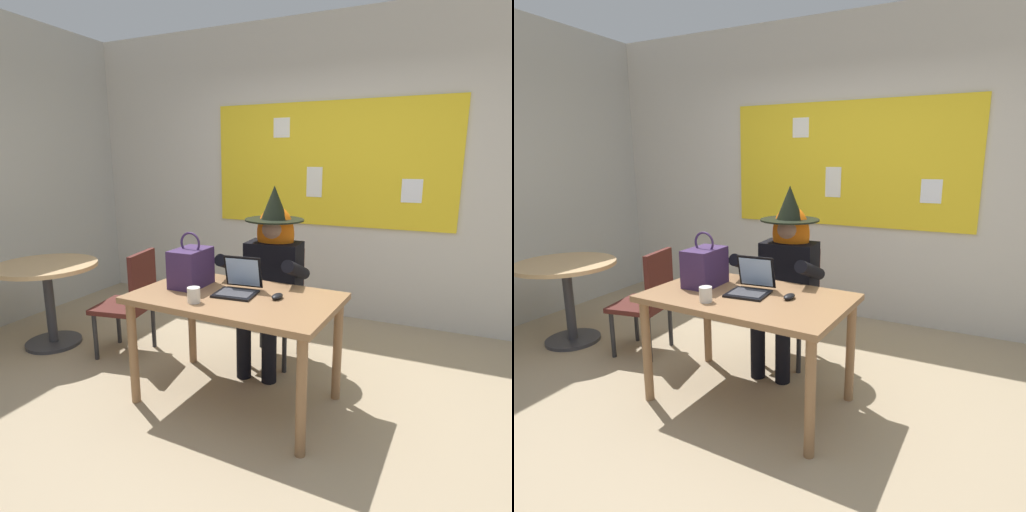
# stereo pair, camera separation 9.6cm
# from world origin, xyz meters

# --- Properties ---
(ground_plane) EXTENTS (24.00, 24.00, 0.00)m
(ground_plane) POSITION_xyz_m (0.00, 0.00, 0.00)
(ground_plane) COLOR tan
(wall_back_bulletin) EXTENTS (5.63, 2.10, 2.94)m
(wall_back_bulletin) POSITION_xyz_m (0.00, 1.94, 1.48)
(wall_back_bulletin) COLOR beige
(wall_back_bulletin) RESTS_ON ground
(desk_main) EXTENTS (1.34, 0.84, 0.75)m
(desk_main) POSITION_xyz_m (-0.08, 0.02, 0.65)
(desk_main) COLOR #8E6642
(desk_main) RESTS_ON ground
(chair_at_desk) EXTENTS (0.42, 0.42, 0.90)m
(chair_at_desk) POSITION_xyz_m (-0.09, 0.77, 0.51)
(chair_at_desk) COLOR #4C1E19
(chair_at_desk) RESTS_ON ground
(person_costumed) EXTENTS (0.61, 0.70, 1.41)m
(person_costumed) POSITION_xyz_m (-0.09, 0.65, 0.79)
(person_costumed) COLOR black
(person_costumed) RESTS_ON ground
(laptop) EXTENTS (0.28, 0.30, 0.23)m
(laptop) POSITION_xyz_m (-0.08, 0.08, 0.80)
(laptop) COLOR black
(laptop) RESTS_ON desk_main
(computer_mouse) EXTENTS (0.07, 0.11, 0.03)m
(computer_mouse) POSITION_xyz_m (0.20, 0.07, 0.76)
(computer_mouse) COLOR black
(computer_mouse) RESTS_ON desk_main
(handbag) EXTENTS (0.20, 0.30, 0.38)m
(handbag) POSITION_xyz_m (-0.45, 0.09, 0.88)
(handbag) COLOR #38234C
(handbag) RESTS_ON desk_main
(coffee_mug) EXTENTS (0.08, 0.08, 0.09)m
(coffee_mug) POSITION_xyz_m (-0.24, -0.21, 0.79)
(coffee_mug) COLOR silver
(coffee_mug) RESTS_ON desk_main
(side_table_round) EXTENTS (0.84, 0.84, 0.73)m
(side_table_round) POSITION_xyz_m (-1.97, 0.16, 0.55)
(side_table_round) COLOR tan
(side_table_round) RESTS_ON ground
(chair_spare_by_window) EXTENTS (0.49, 0.49, 0.88)m
(chair_spare_by_window) POSITION_xyz_m (-1.18, 0.30, 0.49)
(chair_spare_by_window) COLOR #4C1E19
(chair_spare_by_window) RESTS_ON ground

